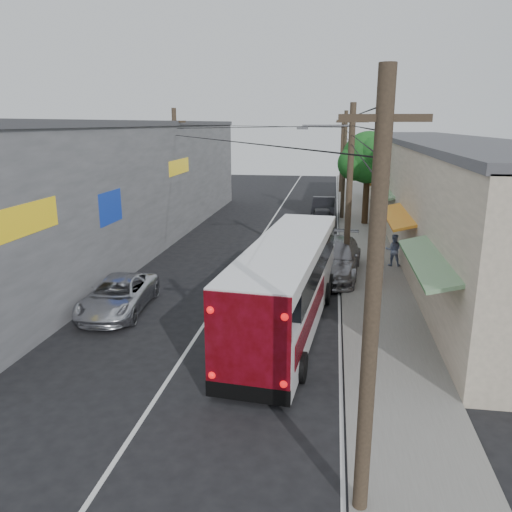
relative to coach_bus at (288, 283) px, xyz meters
The scene contains 13 objects.
ground 7.51m from the coach_bus, 114.25° to the right, with size 120.00×120.00×0.00m, color black.
sidewalk 13.86m from the coach_bus, 75.31° to the left, with size 3.00×80.00×0.12m, color slate.
building_right 17.34m from the coach_bus, 62.48° to the left, with size 7.09×40.00×6.25m.
building_left 16.26m from the coach_bus, 135.48° to the left, with size 7.20×36.00×7.25m.
utility_poles 13.87m from the coach_bus, 89.51° to the left, with size 11.80×45.28×8.00m.
street_tree 19.95m from the coach_bus, 78.70° to the left, with size 4.40×4.00×6.60m.
coach_bus is the anchor object (origin of this frame).
jeepney 6.71m from the coach_bus, behind, with size 2.19×4.74×1.32m, color silver.
parked_suv 6.78m from the coach_bus, 76.34° to the left, with size 2.45×6.04×1.75m, color gray.
parked_car_mid 17.96m from the coach_bus, 87.47° to the left, with size 1.59×3.96×1.35m, color #232227.
parked_car_far 21.49m from the coach_bus, 87.89° to the left, with size 1.68×4.81×1.59m, color black.
pedestrian_near 6.93m from the coach_bus, 58.41° to the left, with size 0.62×0.41×1.70m, color pink.
pedestrian_far 9.54m from the coach_bus, 61.14° to the left, with size 0.79×0.61×1.62m, color #7F91B9.
Camera 1 is at (4.46, -10.11, 7.13)m, focal length 35.00 mm.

